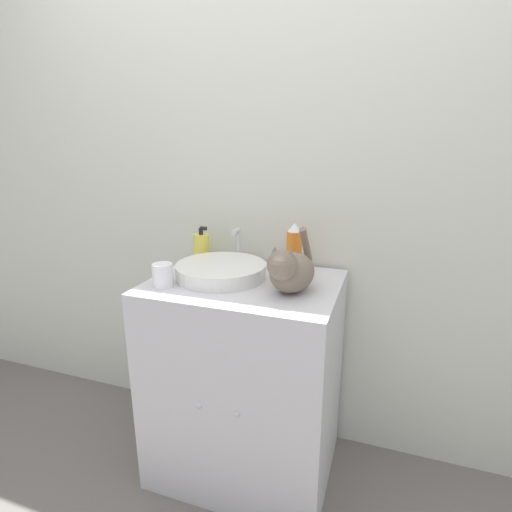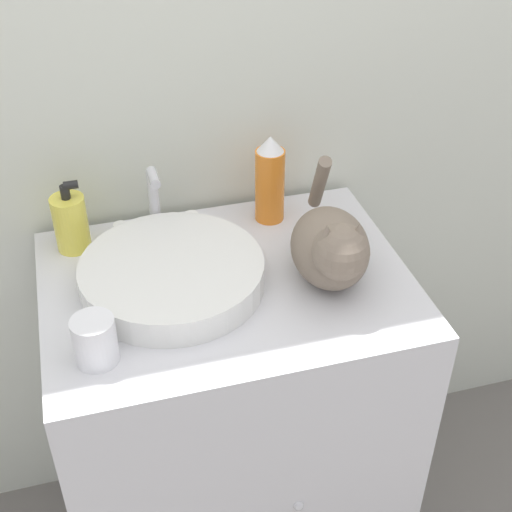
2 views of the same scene
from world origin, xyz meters
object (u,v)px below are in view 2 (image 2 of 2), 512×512
(cat, at_px, (332,247))
(spray_bottle, at_px, (270,180))
(soap_bottle, at_px, (71,222))
(cup, at_px, (95,340))

(cat, bearing_deg, spray_bottle, -159.76)
(soap_bottle, bearing_deg, cat, -27.98)
(spray_bottle, bearing_deg, cat, -78.92)
(cat, relative_size, spray_bottle, 1.62)
(soap_bottle, xyz_separation_m, spray_bottle, (0.45, -0.00, 0.04))
(cat, height_order, cup, cat)
(cat, height_order, spray_bottle, cat)
(soap_bottle, bearing_deg, cup, -87.63)
(cat, distance_m, spray_bottle, 0.27)
(cat, xyz_separation_m, soap_bottle, (-0.50, 0.26, -0.02))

